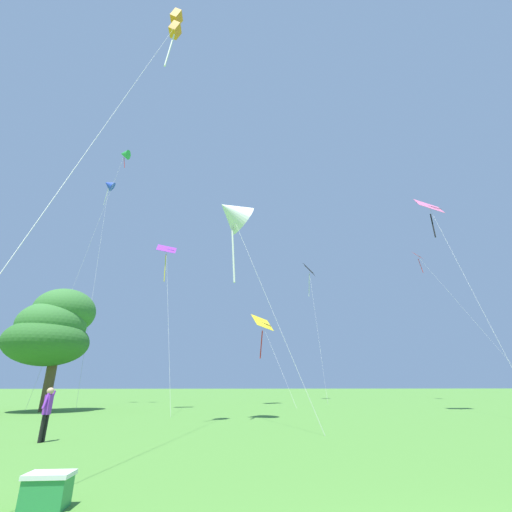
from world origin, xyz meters
TOP-DOWN VIEW (x-y plane):
  - kite_orange_box at (-5.95, 11.58)m, footprint 0.60×10.53m
  - kite_yellow_diamond at (0.64, 31.55)m, footprint 2.98×7.25m
  - kite_blue_delta at (-15.28, 30.81)m, footprint 3.65×7.66m
  - kite_red_high at (21.96, 38.61)m, footprint 4.25×10.75m
  - kite_pink_low at (12.03, 20.12)m, footprint 2.52×7.46m
  - kite_purple_streamer at (-7.60, 24.28)m, footprint 2.85×6.37m
  - kite_white_distant at (-2.64, 15.36)m, footprint 4.59×5.91m
  - kite_green_small at (-13.86, 29.86)m, footprint 2.43×6.21m
  - kite_black_large at (7.87, 41.32)m, footprint 1.90×9.72m
  - person_in_blue_jacket at (-8.11, 10.05)m, footprint 0.21×0.49m
  - tree_left_oak at (-14.51, 23.30)m, footprint 5.24×5.31m
  - picnic_cooler at (-5.18, 3.82)m, footprint 0.60×0.40m

SIDE VIEW (x-z plane):
  - picnic_cooler at x=-5.18m, z-range 0.00..0.44m
  - person_in_blue_jacket at x=-8.11m, z-range 0.15..1.66m
  - tree_left_oak at x=-14.51m, z-range 1.14..9.19m
  - kite_yellow_diamond at x=0.64m, z-range 2.55..10.56m
  - kite_white_distant at x=-2.64m, z-range 4.62..16.24m
  - kite_purple_streamer at x=-7.60m, z-range 4.92..17.09m
  - kite_pink_low at x=12.03m, z-range 6.05..21.05m
  - kite_black_large at x=7.87m, z-range 6.61..23.45m
  - kite_red_high at x=21.96m, z-range 7.45..25.37m
  - kite_orange_box at x=-5.95m, z-range 9.18..29.64m
  - kite_blue_delta at x=-15.28m, z-range 10.16..31.86m
  - kite_green_small at x=-13.86m, z-range 11.76..36.54m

